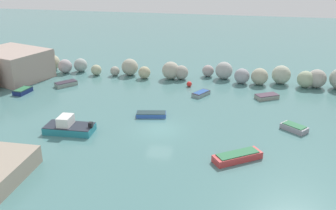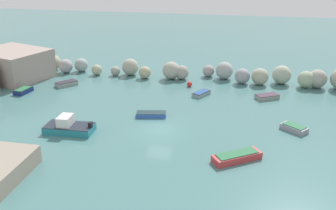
% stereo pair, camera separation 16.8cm
% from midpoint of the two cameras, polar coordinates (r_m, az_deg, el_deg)
% --- Properties ---
extents(cove_water, '(160.00, 160.00, 0.00)m').
position_cam_midpoint_polar(cove_water, '(36.55, -1.46, -3.82)').
color(cove_water, slate).
rests_on(cove_water, ground).
extents(rock_breakwater, '(44.91, 4.34, 2.70)m').
position_cam_midpoint_polar(rock_breakwater, '(51.35, 5.25, 5.05)').
color(rock_breakwater, '#A1A788').
rests_on(rock_breakwater, ground).
extents(channel_buoy, '(0.68, 0.68, 0.68)m').
position_cam_midpoint_polar(channel_buoy, '(48.71, 3.17, 3.22)').
color(channel_buoy, red).
rests_on(channel_buoy, cove_water).
extents(moored_boat_0, '(4.74, 2.38, 1.65)m').
position_cam_midpoint_polar(moored_boat_0, '(37.14, -15.05, -3.27)').
color(moored_boat_0, teal).
rests_on(moored_boat_0, cove_water).
extents(moored_boat_1, '(1.56, 2.48, 0.60)m').
position_cam_midpoint_polar(moored_boat_1, '(49.64, -21.42, 2.04)').
color(moored_boat_1, navy).
rests_on(moored_boat_1, cove_water).
extents(moored_boat_2, '(2.73, 2.94, 0.57)m').
position_cam_midpoint_polar(moored_boat_2, '(50.77, -15.42, 3.16)').
color(moored_boat_2, gray).
rests_on(moored_boat_2, cove_water).
extents(moored_boat_3, '(2.71, 2.51, 0.59)m').
position_cam_midpoint_polar(moored_boat_3, '(38.31, 18.62, -3.31)').
color(moored_boat_3, '#95919D').
rests_on(moored_boat_3, cove_water).
extents(moored_boat_4, '(4.20, 3.48, 0.67)m').
position_cam_midpoint_polar(moored_boat_4, '(31.72, 10.42, -7.77)').
color(moored_boat_4, '#C4393A').
rests_on(moored_boat_4, cove_water).
extents(moored_boat_5, '(2.98, 2.52, 0.52)m').
position_cam_midpoint_polar(moored_boat_5, '(45.99, 14.78, 1.27)').
color(moored_boat_5, gray).
rests_on(moored_boat_5, cove_water).
extents(moored_boat_6, '(3.29, 1.76, 0.47)m').
position_cam_midpoint_polar(moored_boat_6, '(39.51, -2.70, -1.44)').
color(moored_boat_6, '#315BB4').
rests_on(moored_boat_6, cove_water).
extents(moored_boat_10, '(2.15, 2.68, 0.49)m').
position_cam_midpoint_polar(moored_boat_10, '(45.66, 4.98, 1.78)').
color(moored_boat_10, '#82979A').
rests_on(moored_boat_10, cove_water).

